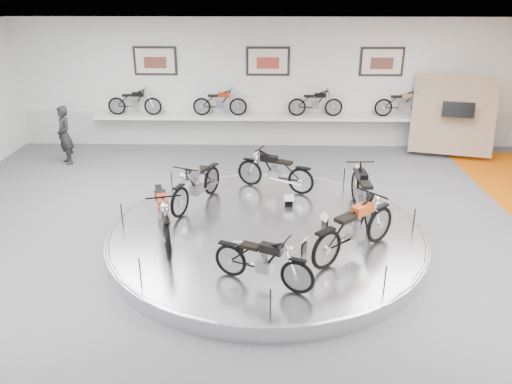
{
  "coord_description": "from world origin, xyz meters",
  "views": [
    {
      "loc": [
        0.01,
        -8.79,
        4.91
      ],
      "look_at": [
        -0.22,
        0.6,
        0.98
      ],
      "focal_mm": 35.0,
      "sensor_mm": 36.0,
      "label": 1
    }
  ],
  "objects_px": {
    "bike_a": "(363,191)",
    "bike_f": "(355,227)",
    "bike_b": "(275,170)",
    "bike_e": "(263,261)",
    "visitor": "(65,135)",
    "display_platform": "(266,235)",
    "bike_c": "(196,184)",
    "shelf": "(267,117)",
    "bike_d": "(163,213)"
  },
  "relations": [
    {
      "from": "shelf",
      "to": "bike_b",
      "type": "height_order",
      "value": "bike_b"
    },
    {
      "from": "shelf",
      "to": "bike_b",
      "type": "bearing_deg",
      "value": -87.44
    },
    {
      "from": "bike_d",
      "to": "bike_e",
      "type": "relative_size",
      "value": 1.23
    },
    {
      "from": "bike_c",
      "to": "visitor",
      "type": "bearing_deg",
      "value": -106.74
    },
    {
      "from": "shelf",
      "to": "bike_e",
      "type": "relative_size",
      "value": 7.24
    },
    {
      "from": "display_platform",
      "to": "visitor",
      "type": "height_order",
      "value": "visitor"
    },
    {
      "from": "display_platform",
      "to": "visitor",
      "type": "relative_size",
      "value": 3.75
    },
    {
      "from": "visitor",
      "to": "bike_b",
      "type": "bearing_deg",
      "value": 25.58
    },
    {
      "from": "bike_b",
      "to": "bike_d",
      "type": "height_order",
      "value": "bike_d"
    },
    {
      "from": "display_platform",
      "to": "shelf",
      "type": "height_order",
      "value": "shelf"
    },
    {
      "from": "bike_d",
      "to": "bike_f",
      "type": "distance_m",
      "value": 3.63
    },
    {
      "from": "bike_d",
      "to": "bike_f",
      "type": "relative_size",
      "value": 0.99
    },
    {
      "from": "shelf",
      "to": "bike_c",
      "type": "relative_size",
      "value": 6.3
    },
    {
      "from": "bike_a",
      "to": "bike_f",
      "type": "bearing_deg",
      "value": 163.9
    },
    {
      "from": "display_platform",
      "to": "shelf",
      "type": "xyz_separation_m",
      "value": [
        0.0,
        6.4,
        0.85
      ]
    },
    {
      "from": "display_platform",
      "to": "bike_d",
      "type": "bearing_deg",
      "value": -166.3
    },
    {
      "from": "bike_b",
      "to": "visitor",
      "type": "height_order",
      "value": "visitor"
    },
    {
      "from": "display_platform",
      "to": "bike_c",
      "type": "relative_size",
      "value": 3.66
    },
    {
      "from": "bike_d",
      "to": "bike_a",
      "type": "bearing_deg",
      "value": 90.86
    },
    {
      "from": "bike_a",
      "to": "bike_e",
      "type": "xyz_separation_m",
      "value": [
        -2.09,
        -2.8,
        -0.08
      ]
    },
    {
      "from": "display_platform",
      "to": "bike_e",
      "type": "bearing_deg",
      "value": -91.28
    },
    {
      "from": "bike_b",
      "to": "bike_d",
      "type": "distance_m",
      "value": 3.38
    },
    {
      "from": "bike_b",
      "to": "bike_d",
      "type": "relative_size",
      "value": 0.9
    },
    {
      "from": "display_platform",
      "to": "bike_a",
      "type": "distance_m",
      "value": 2.29
    },
    {
      "from": "bike_a",
      "to": "bike_d",
      "type": "xyz_separation_m",
      "value": [
        -4.03,
        -1.25,
        0.02
      ]
    },
    {
      "from": "bike_e",
      "to": "bike_c",
      "type": "bearing_deg",
      "value": 139.95
    },
    {
      "from": "shelf",
      "to": "bike_a",
      "type": "height_order",
      "value": "bike_a"
    },
    {
      "from": "bike_e",
      "to": "shelf",
      "type": "bearing_deg",
      "value": 114.16
    },
    {
      "from": "shelf",
      "to": "bike_f",
      "type": "xyz_separation_m",
      "value": [
        1.6,
        -7.42,
        -0.15
      ]
    },
    {
      "from": "bike_c",
      "to": "bike_e",
      "type": "bearing_deg",
      "value": 48.43
    },
    {
      "from": "shelf",
      "to": "visitor",
      "type": "xyz_separation_m",
      "value": [
        -5.88,
        -1.67,
        -0.15
      ]
    },
    {
      "from": "bike_e",
      "to": "visitor",
      "type": "xyz_separation_m",
      "value": [
        -5.84,
        6.77,
        0.11
      ]
    },
    {
      "from": "shelf",
      "to": "bike_a",
      "type": "bearing_deg",
      "value": -70.03
    },
    {
      "from": "bike_a",
      "to": "bike_d",
      "type": "distance_m",
      "value": 4.22
    },
    {
      "from": "bike_a",
      "to": "bike_c",
      "type": "xyz_separation_m",
      "value": [
        -3.61,
        0.38,
        -0.01
      ]
    },
    {
      "from": "shelf",
      "to": "bike_c",
      "type": "height_order",
      "value": "bike_c"
    },
    {
      "from": "bike_a",
      "to": "bike_e",
      "type": "distance_m",
      "value": 3.5
    },
    {
      "from": "bike_a",
      "to": "bike_b",
      "type": "bearing_deg",
      "value": 52.29
    },
    {
      "from": "display_platform",
      "to": "bike_c",
      "type": "distance_m",
      "value": 2.05
    },
    {
      "from": "display_platform",
      "to": "bike_a",
      "type": "xyz_separation_m",
      "value": [
        2.05,
        0.76,
        0.68
      ]
    },
    {
      "from": "bike_a",
      "to": "bike_f",
      "type": "relative_size",
      "value": 0.95
    },
    {
      "from": "shelf",
      "to": "bike_f",
      "type": "distance_m",
      "value": 7.59
    },
    {
      "from": "bike_c",
      "to": "visitor",
      "type": "height_order",
      "value": "visitor"
    },
    {
      "from": "bike_d",
      "to": "bike_e",
      "type": "bearing_deg",
      "value": 34.97
    },
    {
      "from": "bike_b",
      "to": "bike_f",
      "type": "xyz_separation_m",
      "value": [
        1.41,
        -3.11,
        0.06
      ]
    },
    {
      "from": "shelf",
      "to": "visitor",
      "type": "distance_m",
      "value": 6.12
    },
    {
      "from": "bike_b",
      "to": "bike_e",
      "type": "distance_m",
      "value": 4.14
    },
    {
      "from": "visitor",
      "to": "shelf",
      "type": "bearing_deg",
      "value": 64.87
    },
    {
      "from": "display_platform",
      "to": "bike_c",
      "type": "height_order",
      "value": "bike_c"
    },
    {
      "from": "shelf",
      "to": "bike_c",
      "type": "xyz_separation_m",
      "value": [
        -1.56,
        -5.25,
        -0.19
      ]
    }
  ]
}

